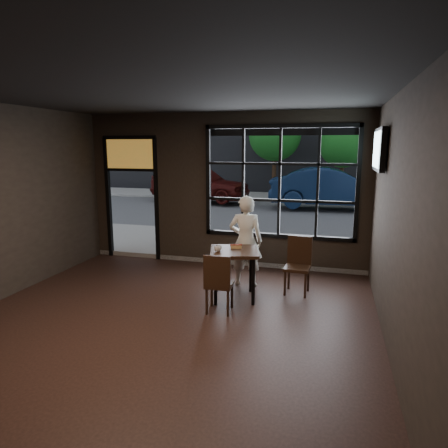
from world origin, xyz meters
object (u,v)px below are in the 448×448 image
(man, at_px, (246,241))
(navy_car, at_px, (331,188))
(chair_near, at_px, (220,282))
(cafe_table, at_px, (234,274))

(man, height_order, navy_car, navy_car)
(chair_near, height_order, navy_car, navy_car)
(cafe_table, height_order, man, man)
(man, relative_size, navy_car, 0.35)
(cafe_table, height_order, chair_near, chair_near)
(cafe_table, distance_m, navy_car, 10.26)
(chair_near, xyz_separation_m, navy_car, (1.50, 10.74, 0.42))
(cafe_table, relative_size, chair_near, 0.90)
(cafe_table, relative_size, man, 0.51)
(cafe_table, bearing_deg, navy_car, 66.60)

